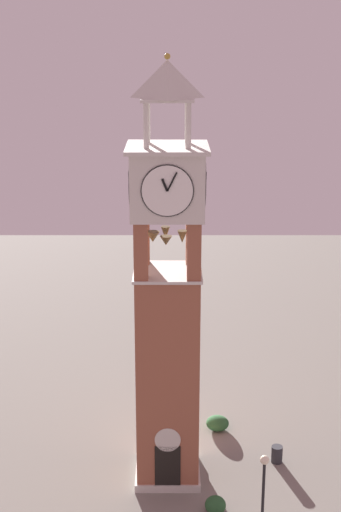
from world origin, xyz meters
The scene contains 6 objects.
ground centered at (0.00, 0.00, 0.00)m, with size 80.00×80.00×0.00m, color gray.
clock_tower centered at (0.00, 0.00, 7.73)m, with size 3.25×3.25×18.29m.
lamp_post centered at (3.77, -3.86, 2.38)m, with size 0.36×0.36×3.38m.
trash_bin centered at (5.03, 0.99, 0.40)m, with size 0.52×0.52×0.80m, color #2D2D33.
shrub_near_entry centered at (2.47, 3.89, 0.34)m, with size 1.14×1.14×0.68m, color #28562D.
shrub_left_of_tower centered at (1.98, -2.77, 0.37)m, with size 0.87×0.87×0.74m, color #28562D.
Camera 1 is at (0.12, -28.90, 19.23)m, focal length 52.01 mm.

